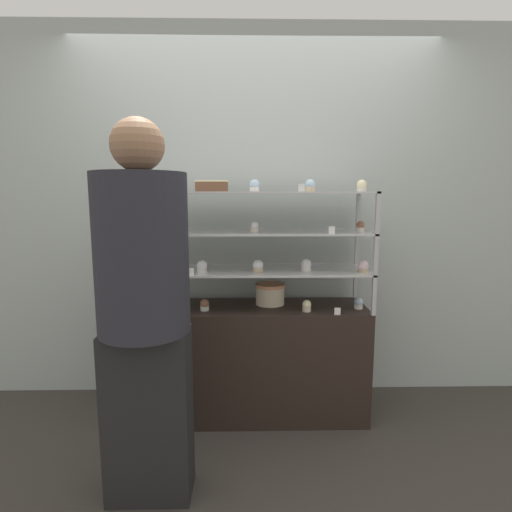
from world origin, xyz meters
TOP-DOWN VIEW (x-y plane):
  - ground_plane at (0.00, 0.00)m, footprint 20.00×20.00m
  - back_wall at (0.00, 0.36)m, footprint 8.00×0.05m
  - display_base at (0.00, 0.00)m, footprint 1.42×0.44m
  - display_riser_lower at (0.00, 0.00)m, footprint 1.42×0.44m
  - display_riser_middle at (0.00, 0.00)m, footprint 1.42×0.44m
  - display_riser_upper at (0.00, 0.00)m, footprint 1.42×0.44m
  - layer_cake_centerpiece at (0.09, 0.05)m, footprint 0.19×0.19m
  - sheet_cake_frosted at (-0.27, -0.04)m, footprint 0.19×0.14m
  - cupcake_0 at (-0.66, -0.08)m, footprint 0.06×0.06m
  - cupcake_1 at (-0.32, -0.09)m, footprint 0.06×0.06m
  - cupcake_2 at (0.31, -0.12)m, footprint 0.06×0.06m
  - cupcake_3 at (0.65, -0.07)m, footprint 0.06×0.06m
  - price_tag_0 at (0.48, -0.20)m, footprint 0.04×0.00m
  - cupcake_4 at (-0.65, -0.09)m, footprint 0.07×0.07m
  - cupcake_5 at (-0.33, -0.10)m, footprint 0.07×0.07m
  - cupcake_6 at (0.01, -0.08)m, footprint 0.07×0.07m
  - cupcake_7 at (0.31, -0.06)m, footprint 0.07×0.07m
  - cupcake_8 at (0.65, -0.11)m, footprint 0.07×0.07m
  - price_tag_1 at (-0.38, -0.20)m, footprint 0.04×0.00m
  - cupcake_9 at (-0.66, -0.05)m, footprint 0.05×0.05m
  - cupcake_10 at (-0.01, -0.06)m, footprint 0.05×0.05m
  - cupcake_11 at (0.64, -0.05)m, footprint 0.05×0.05m
  - price_tag_2 at (0.44, -0.20)m, footprint 0.04×0.00m
  - cupcake_12 at (-0.66, -0.05)m, footprint 0.06×0.06m
  - cupcake_13 at (-0.01, -0.08)m, footprint 0.06×0.06m
  - cupcake_14 at (0.32, -0.10)m, footprint 0.06×0.06m
  - cupcake_15 at (0.64, -0.05)m, footprint 0.06×0.06m
  - price_tag_3 at (0.26, -0.20)m, footprint 0.04×0.00m
  - customer_figure at (-0.52, -0.73)m, footprint 0.41×0.41m

SIDE VIEW (x-z plane):
  - ground_plane at x=0.00m, z-range 0.00..0.00m
  - display_base at x=0.00m, z-range 0.00..0.74m
  - price_tag_0 at x=0.48m, z-range 0.74..0.78m
  - cupcake_0 at x=-0.66m, z-range 0.73..0.81m
  - cupcake_1 at x=-0.32m, z-range 0.73..0.81m
  - cupcake_2 at x=0.31m, z-range 0.73..0.81m
  - cupcake_3 at x=0.65m, z-range 0.73..0.81m
  - layer_cake_centerpiece at x=0.09m, z-range 0.74..0.87m
  - customer_figure at x=-0.52m, z-range 0.06..1.83m
  - display_riser_lower at x=0.00m, z-range 0.84..1.09m
  - price_tag_1 at x=-0.38m, z-range 0.98..1.02m
  - cupcake_4 at x=-0.65m, z-range 0.98..1.05m
  - cupcake_5 at x=-0.33m, z-range 0.98..1.05m
  - cupcake_6 at x=0.01m, z-range 0.98..1.05m
  - cupcake_7 at x=0.31m, z-range 0.98..1.05m
  - cupcake_8 at x=0.65m, z-range 0.98..1.05m
  - display_riser_middle at x=0.00m, z-range 1.09..1.33m
  - price_tag_2 at x=0.44m, z-range 1.22..1.27m
  - cupcake_9 at x=-0.66m, z-range 1.22..1.29m
  - cupcake_10 at x=-0.01m, z-range 1.22..1.29m
  - cupcake_11 at x=0.64m, z-range 1.22..1.29m
  - back_wall at x=0.00m, z-range 0.00..2.60m
  - display_riser_upper at x=0.00m, z-range 1.33..1.57m
  - price_tag_3 at x=0.26m, z-range 1.46..1.51m
  - sheet_cake_frosted at x=-0.27m, z-range 1.46..1.53m
  - cupcake_12 at x=-0.66m, z-range 1.46..1.54m
  - cupcake_13 at x=-0.01m, z-range 1.46..1.54m
  - cupcake_14 at x=0.32m, z-range 1.46..1.54m
  - cupcake_15 at x=0.64m, z-range 1.46..1.54m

